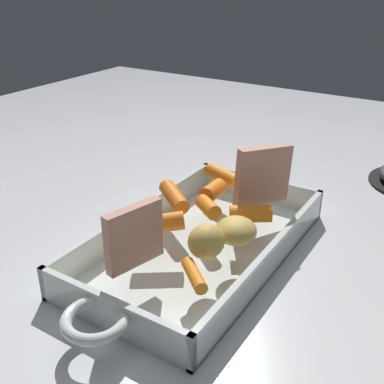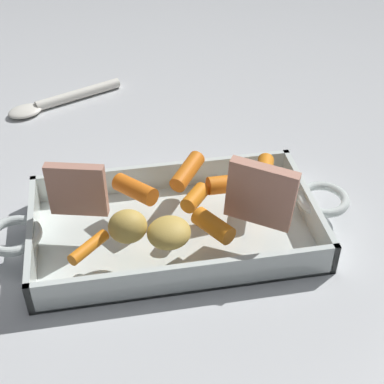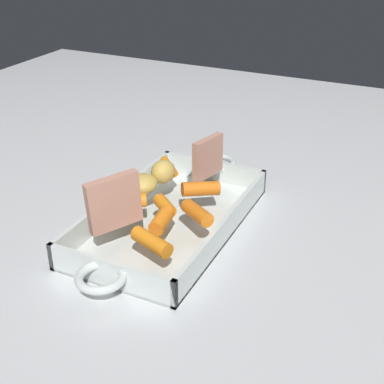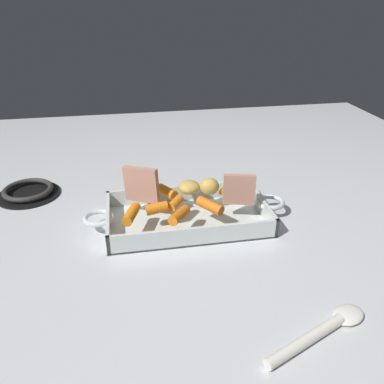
% 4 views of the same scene
% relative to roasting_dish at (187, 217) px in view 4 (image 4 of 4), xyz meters
% --- Properties ---
extents(ground_plane, '(1.87, 1.87, 0.00)m').
position_rel_roasting_dish_xyz_m(ground_plane, '(0.00, 0.00, -0.01)').
color(ground_plane, silver).
extents(roasting_dish, '(0.47, 0.20, 0.04)m').
position_rel_roasting_dish_xyz_m(roasting_dish, '(0.00, 0.00, 0.00)').
color(roasting_dish, silver).
rests_on(roasting_dish, ground_plane).
extents(roast_slice_thin, '(0.08, 0.06, 0.09)m').
position_rel_roasting_dish_xyz_m(roast_slice_thin, '(0.10, -0.04, 0.07)').
color(roast_slice_thin, tan).
rests_on(roast_slice_thin, roasting_dish).
extents(roast_slice_thick, '(0.07, 0.03, 0.07)m').
position_rel_roasting_dish_xyz_m(roast_slice_thick, '(-0.12, 0.01, 0.07)').
color(roast_slice_thick, tan).
rests_on(roast_slice_thick, roasting_dish).
extents(baby_carrot_center_right, '(0.05, 0.06, 0.02)m').
position_rel_roasting_dish_xyz_m(baby_carrot_center_right, '(0.04, -0.05, 0.04)').
color(baby_carrot_center_right, orange).
rests_on(baby_carrot_center_right, roasting_dish).
extents(baby_carrot_long, '(0.04, 0.07, 0.02)m').
position_rel_roasting_dish_xyz_m(baby_carrot_long, '(0.13, 0.04, 0.04)').
color(baby_carrot_long, orange).
rests_on(baby_carrot_long, roasting_dish).
extents(baby_carrot_center_left, '(0.05, 0.05, 0.02)m').
position_rel_roasting_dish_xyz_m(baby_carrot_center_left, '(-0.11, -0.06, 0.04)').
color(baby_carrot_center_left, orange).
rests_on(baby_carrot_center_left, roasting_dish).
extents(baby_carrot_southeast, '(0.06, 0.06, 0.03)m').
position_rel_roasting_dish_xyz_m(baby_carrot_southeast, '(-0.05, 0.03, 0.04)').
color(baby_carrot_southeast, orange).
rests_on(baby_carrot_southeast, roasting_dish).
extents(baby_carrot_northwest, '(0.04, 0.05, 0.02)m').
position_rel_roasting_dish_xyz_m(baby_carrot_northwest, '(0.03, 0.01, 0.04)').
color(baby_carrot_northwest, orange).
rests_on(baby_carrot_northwest, roasting_dish).
extents(baby_carrot_northeast, '(0.05, 0.03, 0.03)m').
position_rel_roasting_dish_xyz_m(baby_carrot_northeast, '(0.07, 0.02, 0.04)').
color(baby_carrot_northeast, orange).
rests_on(baby_carrot_northeast, roasting_dish).
extents(baby_carrot_short, '(0.06, 0.07, 0.03)m').
position_rel_roasting_dish_xyz_m(baby_carrot_short, '(0.03, 0.06, 0.04)').
color(baby_carrot_short, orange).
rests_on(baby_carrot_short, roasting_dish).
extents(potato_near_roast, '(0.05, 0.04, 0.04)m').
position_rel_roasting_dish_xyz_m(potato_near_roast, '(-0.06, -0.04, 0.05)').
color(potato_near_roast, gold).
rests_on(potato_near_roast, roasting_dish).
extents(potato_halved, '(0.07, 0.07, 0.03)m').
position_rel_roasting_dish_xyz_m(potato_halved, '(-0.01, -0.06, 0.05)').
color(potato_halved, gold).
rests_on(potato_halved, roasting_dish).
extents(stove_burner_rear, '(0.16, 0.16, 0.02)m').
position_rel_roasting_dish_xyz_m(stove_burner_rear, '(0.38, -0.21, -0.00)').
color(stove_burner_rear, black).
rests_on(stove_burner_rear, ground_plane).
extents(serving_spoon, '(0.20, 0.11, 0.02)m').
position_rel_roasting_dish_xyz_m(serving_spoon, '(-0.15, 0.37, -0.01)').
color(serving_spoon, white).
rests_on(serving_spoon, ground_plane).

